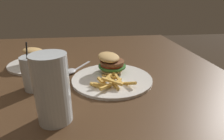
{
  "coord_description": "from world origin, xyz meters",
  "views": [
    {
      "loc": [
        -0.74,
        -0.07,
        1.04
      ],
      "look_at": [
        -0.09,
        -0.15,
        0.77
      ],
      "focal_mm": 30.0,
      "sensor_mm": 36.0,
      "label": 1
    }
  ],
  "objects_px": {
    "meal_plate_near": "(112,72)",
    "beer_glass": "(53,91)",
    "spoon": "(71,71)",
    "juice_glass": "(34,74)",
    "meal_plate_far": "(37,60)"
  },
  "relations": [
    {
      "from": "meal_plate_near",
      "to": "beer_glass",
      "type": "relative_size",
      "value": 1.69
    },
    {
      "from": "spoon",
      "to": "juice_glass",
      "type": "bearing_deg",
      "value": -9.3
    },
    {
      "from": "meal_plate_near",
      "to": "beer_glass",
      "type": "distance_m",
      "value": 0.31
    },
    {
      "from": "meal_plate_near",
      "to": "meal_plate_far",
      "type": "bearing_deg",
      "value": 60.53
    },
    {
      "from": "juice_glass",
      "to": "meal_plate_far",
      "type": "height_order",
      "value": "juice_glass"
    },
    {
      "from": "meal_plate_near",
      "to": "juice_glass",
      "type": "distance_m",
      "value": 0.28
    },
    {
      "from": "meal_plate_near",
      "to": "spoon",
      "type": "xyz_separation_m",
      "value": [
        0.07,
        0.16,
        -0.02
      ]
    },
    {
      "from": "beer_glass",
      "to": "meal_plate_far",
      "type": "height_order",
      "value": "beer_glass"
    },
    {
      "from": "juice_glass",
      "to": "spoon",
      "type": "distance_m",
      "value": 0.18
    },
    {
      "from": "juice_glass",
      "to": "spoon",
      "type": "height_order",
      "value": "juice_glass"
    },
    {
      "from": "juice_glass",
      "to": "meal_plate_far",
      "type": "xyz_separation_m",
      "value": [
        0.24,
        0.05,
        -0.03
      ]
    },
    {
      "from": "meal_plate_near",
      "to": "meal_plate_far",
      "type": "distance_m",
      "value": 0.38
    },
    {
      "from": "meal_plate_near",
      "to": "beer_glass",
      "type": "xyz_separation_m",
      "value": [
        -0.25,
        0.18,
        0.06
      ]
    },
    {
      "from": "juice_glass",
      "to": "meal_plate_near",
      "type": "bearing_deg",
      "value": -78.28
    },
    {
      "from": "juice_glass",
      "to": "spoon",
      "type": "relative_size",
      "value": 1.01
    }
  ]
}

